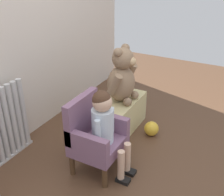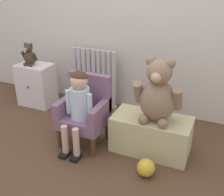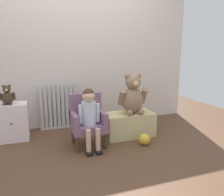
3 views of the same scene
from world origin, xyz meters
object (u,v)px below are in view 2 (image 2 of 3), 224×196
(small_dresser, at_px, (36,85))
(child_armchair, at_px, (85,111))
(small_teddy_bear, at_px, (29,55))
(child_figure, at_px, (78,100))
(low_bench, at_px, (151,134))
(toy_ball, at_px, (146,168))
(radiator, at_px, (94,78))
(large_teddy_bear, at_px, (158,94))

(small_dresser, bearing_deg, child_armchair, -27.44)
(small_teddy_bear, bearing_deg, child_figure, -30.55)
(low_bench, height_order, toy_ball, low_bench)
(radiator, distance_m, large_teddy_bear, 1.14)
(large_teddy_bear, distance_m, toy_ball, 0.59)
(small_dresser, height_order, toy_ball, small_dresser)
(child_figure, relative_size, low_bench, 1.08)
(large_teddy_bear, height_order, small_teddy_bear, large_teddy_bear)
(child_figure, height_order, large_teddy_bear, large_teddy_bear)
(child_figure, xyz_separation_m, toy_ball, (0.66, -0.15, -0.40))
(child_figure, relative_size, large_teddy_bear, 1.32)
(radiator, relative_size, child_figure, 0.92)
(low_bench, xyz_separation_m, large_teddy_bear, (0.04, -0.02, 0.40))
(child_armchair, relative_size, child_figure, 0.87)
(radiator, xyz_separation_m, small_teddy_bear, (-0.65, -0.28, 0.27))
(small_dresser, bearing_deg, child_figure, -32.46)
(small_dresser, relative_size, low_bench, 0.72)
(radiator, height_order, child_figure, child_figure)
(child_armchair, relative_size, toy_ball, 4.41)
(small_dresser, distance_m, large_teddy_bear, 1.61)
(toy_ball, bearing_deg, low_bench, 100.85)
(small_dresser, xyz_separation_m, child_armchair, (0.90, -0.47, 0.07))
(child_figure, distance_m, small_teddy_bear, 1.08)
(low_bench, bearing_deg, small_dresser, 165.79)
(large_teddy_bear, xyz_separation_m, toy_ball, (0.03, -0.32, -0.49))
(low_bench, distance_m, small_teddy_bear, 1.62)
(small_dresser, height_order, child_armchair, child_armchair)
(small_dresser, distance_m, child_armchair, 1.01)
(radiator, xyz_separation_m, child_figure, (0.27, -0.83, 0.14))
(small_teddy_bear, relative_size, toy_ball, 1.77)
(radiator, xyz_separation_m, low_bench, (0.87, -0.64, -0.17))
(radiator, height_order, large_teddy_bear, large_teddy_bear)
(radiator, height_order, toy_ball, radiator)
(small_dresser, xyz_separation_m, child_figure, (0.90, -0.57, 0.23))
(child_figure, distance_m, toy_ball, 0.78)
(large_teddy_bear, bearing_deg, small_teddy_bear, 166.61)
(small_dresser, height_order, small_teddy_bear, small_teddy_bear)
(radiator, bearing_deg, child_figure, -71.67)
(low_bench, relative_size, small_teddy_bear, 2.65)
(radiator, relative_size, large_teddy_bear, 1.22)
(child_armchair, height_order, large_teddy_bear, large_teddy_bear)
(small_teddy_bear, distance_m, toy_ball, 1.80)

